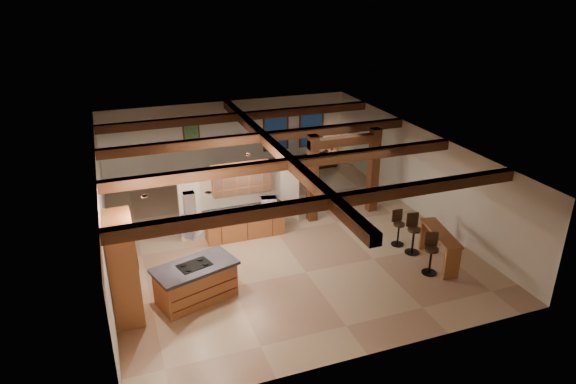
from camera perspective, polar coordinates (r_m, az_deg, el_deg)
name	(u,v)px	position (r m, az deg, el deg)	size (l,w,h in m)	color
ground	(277,233)	(16.21, -1.26, -4.53)	(12.00, 12.00, 0.00)	tan
room_walls	(276,180)	(15.46, -1.31, 1.33)	(12.00, 12.00, 12.00)	beige
ceiling_beams	(276,149)	(15.13, -1.35, 4.77)	(10.00, 12.00, 0.28)	#381B0E
timber_posts	(344,166)	(16.80, 6.24, 2.94)	(2.50, 0.30, 2.90)	#381B0E
partition_wall	(241,199)	(15.91, -5.28, -0.79)	(3.80, 0.18, 2.20)	beige
pantry_cabinet	(123,267)	(12.69, -17.82, -7.97)	(0.67, 1.60, 2.40)	#985831
back_counter	(245,222)	(15.83, -4.83, -3.39)	(2.50, 0.66, 0.94)	#985831
upper_display_cabinet	(241,179)	(15.45, -5.20, 1.49)	(1.80, 0.36, 0.95)	#985831
range_hood	(192,236)	(12.42, -10.62, -4.81)	(1.10, 1.10, 1.40)	silver
back_windows	(294,129)	(21.74, 0.65, 7.02)	(2.70, 0.07, 1.70)	#381B0E
framed_art	(191,134)	(20.62, -10.68, 6.31)	(0.65, 0.05, 0.85)	#381B0E
recessed_cans	(204,179)	(12.73, -9.37, 1.39)	(3.16, 2.46, 0.03)	silver
kitchen_island	(196,282)	(13.06, -10.21, -9.81)	(2.22, 1.61, 0.99)	#985831
dining_table	(258,188)	(18.76, -3.31, 0.39)	(1.65, 0.92, 0.58)	#432110
sofa	(309,159)	(21.58, 2.30, 3.63)	(2.29, 0.90, 0.67)	black
microwave	(269,201)	(15.77, -2.16, -1.04)	(0.47, 0.32, 0.26)	#B0B0B4
bar_counter	(440,242)	(14.89, 16.50, -5.37)	(0.82, 1.91, 0.97)	#985831
side_table	(332,156)	(22.25, 4.88, 4.00)	(0.44, 0.44, 0.54)	#381B0E
table_lamp	(332,144)	(22.09, 4.93, 5.29)	(0.30, 0.30, 0.36)	black
bar_stool_a	(431,253)	(14.40, 15.59, -6.58)	(0.44, 0.45, 1.16)	black
bar_stool_b	(413,233)	(15.27, 13.73, -4.50)	(0.42, 0.43, 1.20)	black
bar_stool_c	(398,228)	(15.63, 12.14, -3.90)	(0.38, 0.38, 1.09)	black
dining_chairs	(258,180)	(18.64, -3.33, 1.28)	(1.96, 1.96, 1.19)	#381B0E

